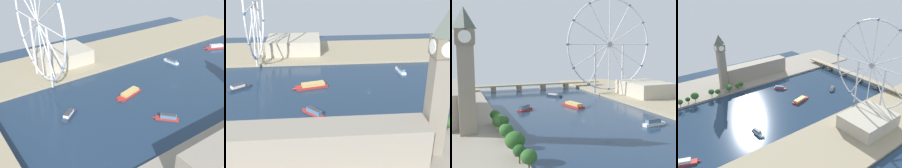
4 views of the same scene
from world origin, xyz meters
The scene contains 11 objects.
ground_plane centered at (0.00, 0.00, 0.00)m, with size 407.13×407.13×0.00m, color #1E334C.
clock_tower centered at (-100.81, -21.74, 49.55)m, with size 14.02×14.02×89.41m.
parliament_block centered at (-110.49, 46.23, 16.43)m, with size 22.00×119.93×26.85m, color gray.
tree_row_embankment centered at (-77.94, -48.87, 11.00)m, with size 12.36×106.84×14.65m.
ferris_wheel centered at (88.73, 111.09, 66.85)m, with size 124.72×3.20×126.07m.
riverside_hall centered at (119.29, 73.28, 11.66)m, with size 48.20×63.81×17.32m, color #BCB29E.
river_bridge centered at (0.00, 186.53, 7.25)m, with size 219.13×12.21×9.54m.
tour_boat_0 centered at (-41.63, 51.96, 2.38)m, with size 19.78×18.76×5.65m.
tour_boat_1 centered at (45.18, -42.40, 2.30)m, with size 24.21×6.77×5.59m.
tour_boat_2 centered at (11.83, 52.58, 2.07)m, with size 15.71×35.45×4.80m.
tour_boat_4 centered at (13.72, 120.26, 2.15)m, with size 18.09×21.56×5.30m.
Camera 3 is at (-110.26, -238.72, 65.63)m, focal length 47.50 mm.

